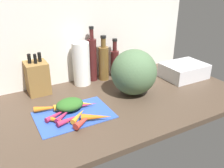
# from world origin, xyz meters

# --- Properties ---
(ground_plane) EXTENTS (1.70, 0.80, 0.03)m
(ground_plane) POSITION_xyz_m (0.00, 0.00, -0.01)
(ground_plane) COLOR #47382B
(wall_back) EXTENTS (1.70, 0.03, 0.60)m
(wall_back) POSITION_xyz_m (0.00, 0.39, 0.30)
(wall_back) COLOR silver
(wall_back) RESTS_ON ground_plane
(cutting_board) EXTENTS (0.38, 0.25, 0.01)m
(cutting_board) POSITION_xyz_m (-0.19, -0.05, 0.00)
(cutting_board) COLOR #2D51B7
(cutting_board) RESTS_ON ground_plane
(carrot_0) EXTENTS (0.16, 0.05, 0.02)m
(carrot_0) POSITION_xyz_m (-0.12, -0.01, 0.02)
(carrot_0) COLOR #B2264C
(carrot_0) RESTS_ON cutting_board
(carrot_1) EXTENTS (0.15, 0.10, 0.04)m
(carrot_1) POSITION_xyz_m (-0.11, -0.16, 0.03)
(carrot_1) COLOR orange
(carrot_1) RESTS_ON cutting_board
(carrot_2) EXTENTS (0.13, 0.09, 0.03)m
(carrot_2) POSITION_xyz_m (-0.17, -0.16, 0.03)
(carrot_2) COLOR red
(carrot_2) RESTS_ON cutting_board
(carrot_3) EXTENTS (0.13, 0.10, 0.03)m
(carrot_3) POSITION_xyz_m (-0.12, 0.01, 0.02)
(carrot_3) COLOR orange
(carrot_3) RESTS_ON cutting_board
(carrot_4) EXTENTS (0.09, 0.09, 0.02)m
(carrot_4) POSITION_xyz_m (-0.27, -0.09, 0.02)
(carrot_4) COLOR orange
(carrot_4) RESTS_ON cutting_board
(carrot_5) EXTENTS (0.15, 0.07, 0.03)m
(carrot_5) POSITION_xyz_m (-0.29, 0.04, 0.02)
(carrot_5) COLOR orange
(carrot_5) RESTS_ON cutting_board
(carrot_6) EXTENTS (0.11, 0.11, 0.03)m
(carrot_6) POSITION_xyz_m (-0.18, -0.10, 0.02)
(carrot_6) COLOR orange
(carrot_6) RESTS_ON cutting_board
(carrot_7) EXTENTS (0.12, 0.11, 0.03)m
(carrot_7) POSITION_xyz_m (-0.24, -0.05, 0.02)
(carrot_7) COLOR #B2264C
(carrot_7) RESTS_ON cutting_board
(carrot_8) EXTENTS (0.16, 0.06, 0.03)m
(carrot_8) POSITION_xyz_m (-0.22, -0.11, 0.02)
(carrot_8) COLOR #B2264C
(carrot_8) RESTS_ON cutting_board
(carrot_9) EXTENTS (0.16, 0.09, 0.02)m
(carrot_9) POSITION_xyz_m (-0.26, -0.03, 0.02)
(carrot_9) COLOR #B2264C
(carrot_9) RESTS_ON cutting_board
(carrot_10) EXTENTS (0.14, 0.05, 0.03)m
(carrot_10) POSITION_xyz_m (-0.20, 0.02, 0.02)
(carrot_10) COLOR orange
(carrot_10) RESTS_ON cutting_board
(carrot_greens_pile) EXTENTS (0.14, 0.11, 0.06)m
(carrot_greens_pile) POSITION_xyz_m (-0.19, 0.00, 0.04)
(carrot_greens_pile) COLOR #2D6023
(carrot_greens_pile) RESTS_ON cutting_board
(winter_squash) EXTENTS (0.27, 0.27, 0.27)m
(winter_squash) POSITION_xyz_m (0.22, 0.02, 0.13)
(winter_squash) COLOR #4C6B47
(winter_squash) RESTS_ON ground_plane
(knife_block) EXTENTS (0.13, 0.14, 0.25)m
(knife_block) POSITION_xyz_m (-0.28, 0.30, 0.10)
(knife_block) COLOR olive
(knife_block) RESTS_ON ground_plane
(paper_towel_roll) EXTENTS (0.11, 0.11, 0.28)m
(paper_towel_roll) POSITION_xyz_m (-0.00, 0.30, 0.14)
(paper_towel_roll) COLOR white
(paper_towel_roll) RESTS_ON ground_plane
(bottle_0) EXTENTS (0.06, 0.06, 0.36)m
(bottle_0) POSITION_xyz_m (0.09, 0.32, 0.15)
(bottle_0) COLOR #471919
(bottle_0) RESTS_ON ground_plane
(bottle_1) EXTENTS (0.07, 0.07, 0.30)m
(bottle_1) POSITION_xyz_m (0.16, 0.30, 0.12)
(bottle_1) COLOR brown
(bottle_1) RESTS_ON ground_plane
(bottle_2) EXTENTS (0.06, 0.06, 0.27)m
(bottle_2) POSITION_xyz_m (0.25, 0.31, 0.11)
(bottle_2) COLOR #471919
(bottle_2) RESTS_ON ground_plane
(dish_rack) EXTENTS (0.29, 0.22, 0.10)m
(dish_rack) POSITION_xyz_m (0.66, 0.06, 0.05)
(dish_rack) COLOR silver
(dish_rack) RESTS_ON ground_plane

